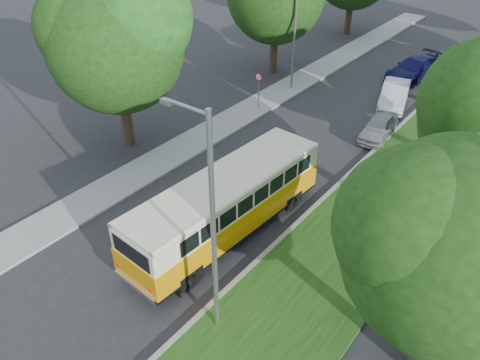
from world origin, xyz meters
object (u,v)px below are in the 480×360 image
Objects in this scene: lamppost_near at (211,224)px; car_white at (395,94)px; lamppost_far at (294,29)px; vintage_bus at (227,206)px; car_silver at (378,127)px; car_grey at (459,55)px; car_blue at (415,69)px.

lamppost_near is 20.78m from car_white.
lamppost_far is 16.09m from vintage_bus.
lamppost_far reaches higher than car_white.
lamppost_far is at bearing 153.26° from car_silver.
lamppost_near is 2.17× the size of car_silver.
car_grey is (1.00, 10.21, 0.00)m from car_white.
car_silver is at bearing -93.50° from car_white.
lamppost_near is 1.50× the size of car_grey.
lamppost_near is 25.87m from car_blue.
car_white is at bearing 95.53° from car_silver.
car_silver is (7.70, -2.84, -3.49)m from lamppost_far.
car_blue is at bearing 96.33° from lamppost_near.
car_grey reaches higher than car_silver.
vintage_bus is at bearing -83.80° from car_grey.
lamppost_near is at bearing -92.12° from car_silver.
lamppost_near is 20.53m from lamppost_far.
car_blue is 1.00× the size of car_grey.
car_blue is at bearing 48.89° from lamppost_far.
lamppost_far reaches higher than car_blue.
car_blue is (-0.62, 5.13, 0.03)m from car_white.
lamppost_far is at bearing 115.71° from lamppost_near.
car_silver is 9.93m from car_blue.
lamppost_near reaches higher than lamppost_far.
lamppost_near is 1.07× the size of lamppost_far.
car_blue reaches higher than car_grey.
car_grey is at bearing 68.86° from car_white.
lamppost_far is at bearing -120.37° from car_blue.
lamppost_near reaches higher than vintage_bus.
car_blue is at bearing 94.00° from vintage_bus.
car_silver is (1.45, 11.75, -0.79)m from vintage_bus.
lamppost_far reaches higher than vintage_bus.
lamppost_far is 1.67× the size of car_white.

